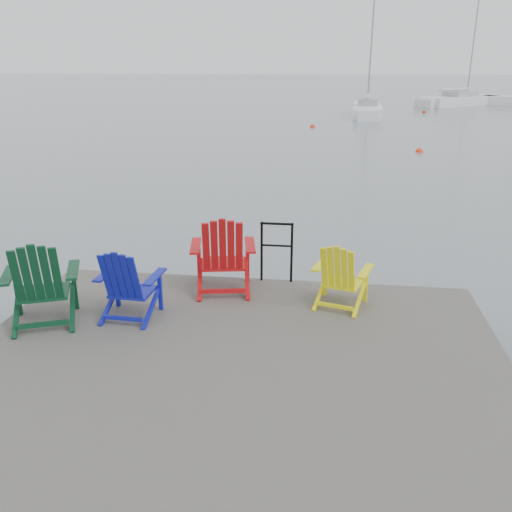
# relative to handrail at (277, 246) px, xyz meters

# --- Properties ---
(ground) EXTENTS (400.00, 400.00, 0.00)m
(ground) POSITION_rel_handrail_xyz_m (-0.25, -2.45, -1.04)
(ground) COLOR slate
(ground) RESTS_ON ground
(dock) EXTENTS (6.00, 5.00, 1.40)m
(dock) POSITION_rel_handrail_xyz_m (-0.25, -2.45, -0.69)
(dock) COLOR #2B2826
(dock) RESTS_ON ground
(handrail) EXTENTS (0.48, 0.04, 0.90)m
(handrail) POSITION_rel_handrail_xyz_m (0.00, 0.00, 0.00)
(handrail) COLOR black
(handrail) RESTS_ON dock
(chair_green) EXTENTS (1.07, 1.02, 1.11)m
(chair_green) POSITION_rel_handrail_xyz_m (-2.69, -1.78, 0.02)
(chair_green) COLOR #09341C
(chair_green) RESTS_ON dock
(chair_blue) EXTENTS (0.78, 0.73, 0.95)m
(chair_blue) POSITION_rel_handrail_xyz_m (-1.71, -1.49, -0.06)
(chair_blue) COLOR #0E1599
(chair_blue) RESTS_ON dock
(chair_red) EXTENTS (1.01, 0.95, 1.12)m
(chair_red) POSITION_rel_handrail_xyz_m (-0.70, -0.50, 0.03)
(chair_red) COLOR #B40D0F
(chair_red) RESTS_ON dock
(chair_yellow) EXTENTS (0.84, 0.79, 0.90)m
(chair_yellow) POSITION_rel_handrail_xyz_m (0.91, -0.79, -0.09)
(chair_yellow) COLOR yellow
(chair_yellow) RESTS_ON dock
(sailboat_near) EXTENTS (2.22, 7.39, 10.25)m
(sailboat_near) POSITION_rel_handrail_xyz_m (3.27, 33.11, -0.69)
(sailboat_near) COLOR white
(sailboat_near) RESTS_ON ground
(sailboat_mid) EXTENTS (8.98, 8.48, 13.36)m
(sailboat_mid) POSITION_rel_handrail_xyz_m (12.50, 45.42, -0.69)
(sailboat_mid) COLOR silver
(sailboat_mid) RESTS_ON ground
(buoy_a) EXTENTS (0.33, 0.33, 0.33)m
(buoy_a) POSITION_rel_handrail_xyz_m (4.52, 16.52, -1.04)
(buoy_a) COLOR #F8340E
(buoy_a) RESTS_ON ground
(buoy_b) EXTENTS (0.32, 0.32, 0.32)m
(buoy_b) POSITION_rel_handrail_xyz_m (-0.32, 25.47, -1.04)
(buoy_b) COLOR red
(buoy_b) RESTS_ON ground
(buoy_d) EXTENTS (0.36, 0.36, 0.36)m
(buoy_d) POSITION_rel_handrail_xyz_m (7.83, 36.80, -1.04)
(buoy_d) COLOR #BA2D0A
(buoy_d) RESTS_ON ground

